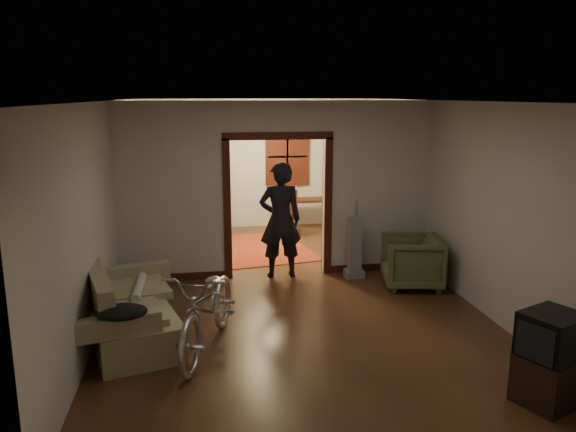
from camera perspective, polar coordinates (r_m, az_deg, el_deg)
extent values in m
cube|color=#3A2012|center=(8.57, -0.32, -7.45)|extent=(5.00, 8.50, 0.01)
cube|color=white|center=(8.07, -0.34, 11.63)|extent=(5.00, 8.50, 0.01)
cube|color=beige|center=(12.37, -3.32, 5.32)|extent=(5.00, 0.02, 2.80)
cube|color=beige|center=(8.21, -17.85, 1.22)|extent=(0.02, 8.50, 2.80)
cube|color=beige|center=(8.92, 15.76, 2.19)|extent=(0.02, 8.50, 2.80)
cube|color=beige|center=(8.93, -1.06, 2.66)|extent=(5.00, 0.14, 2.80)
cube|color=#3A160D|center=(8.99, -1.05, 0.78)|extent=(1.74, 0.20, 2.32)
cube|color=black|center=(12.41, -0.08, 6.05)|extent=(0.98, 0.06, 1.28)
sphere|color=#FFE0A5|center=(10.56, -2.42, 9.32)|extent=(0.24, 0.24, 0.24)
cube|color=silver|center=(9.09, 5.58, 1.81)|extent=(0.08, 0.01, 0.12)
cube|color=#777850|center=(7.07, -15.91, -8.33)|extent=(1.41, 2.16, 0.92)
cylinder|color=beige|center=(7.31, -14.89, -6.97)|extent=(0.11, 0.88, 0.11)
ellipsoid|color=black|center=(6.14, -16.54, -9.33)|extent=(0.52, 0.39, 0.15)
imported|color=silver|center=(6.53, -8.05, -9.15)|extent=(1.23, 2.07, 1.03)
imported|color=#4F5C33|center=(8.77, 12.45, -4.55)|extent=(1.02, 1.00, 0.79)
cube|color=black|center=(6.07, 24.89, -14.81)|extent=(0.68, 0.65, 0.48)
cube|color=black|center=(5.89, 25.28, -10.99)|extent=(0.67, 0.64, 0.45)
cube|color=gray|center=(9.03, 6.79, -3.16)|extent=(0.32, 0.26, 1.00)
imported|color=black|center=(8.92, -0.78, -0.43)|extent=(0.69, 0.47, 1.86)
cube|color=maroon|center=(10.74, -2.83, -3.33)|extent=(2.08, 2.52, 0.02)
cube|color=#2D3721|center=(11.83, -9.85, 2.82)|extent=(1.06, 0.70, 1.97)
sphere|color=#1E5972|center=(11.71, -10.02, 7.42)|extent=(0.31, 0.31, 0.31)
cube|color=black|center=(12.21, 2.16, 0.15)|extent=(0.99, 0.68, 0.67)
cube|color=black|center=(11.59, -0.33, 0.36)|extent=(0.47, 0.47, 1.01)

